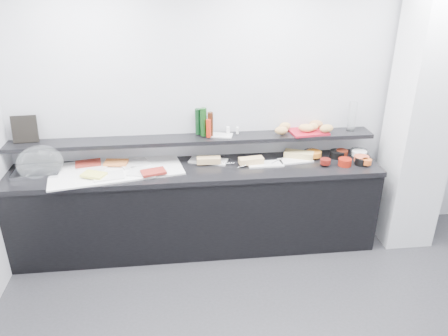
{
  "coord_description": "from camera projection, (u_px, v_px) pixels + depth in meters",
  "views": [
    {
      "loc": [
        -0.86,
        -2.16,
        2.68
      ],
      "look_at": [
        -0.45,
        1.45,
        1.0
      ],
      "focal_mm": 35.0,
      "sensor_mm": 36.0,
      "label": 1
    }
  ],
  "objects": [
    {
      "name": "back_wall",
      "position": [
        262.0,
        112.0,
        4.4
      ],
      "size": [
        5.0,
        0.02,
        2.7
      ],
      "primitive_type": "cube",
      "color": "silver",
      "rests_on": "ground"
    },
    {
      "name": "column",
      "position": [
        421.0,
        117.0,
        4.24
      ],
      "size": [
        0.5,
        0.5,
        2.7
      ],
      "primitive_type": "cube",
      "color": "white",
      "rests_on": "ground"
    },
    {
      "name": "buffet_cabinet",
      "position": [
        197.0,
        210.0,
        4.45
      ],
      "size": [
        3.6,
        0.6,
        0.85
      ],
      "primitive_type": "cube",
      "color": "black",
      "rests_on": "ground"
    },
    {
      "name": "counter_top",
      "position": [
        196.0,
        170.0,
        4.26
      ],
      "size": [
        3.62,
        0.62,
        0.05
      ],
      "primitive_type": "cube",
      "color": "black",
      "rests_on": "buffet_cabinet"
    },
    {
      "name": "wall_shelf",
      "position": [
        194.0,
        139.0,
        4.31
      ],
      "size": [
        3.6,
        0.25,
        0.04
      ],
      "primitive_type": "cube",
      "color": "black",
      "rests_on": "back_wall"
    },
    {
      "name": "cloche_base",
      "position": [
        38.0,
        172.0,
        4.12
      ],
      "size": [
        0.43,
        0.29,
        0.04
      ],
      "primitive_type": "cube",
      "rotation": [
        0.0,
        0.0,
        0.02
      ],
      "color": "#B9BBC0",
      "rests_on": "counter_top"
    },
    {
      "name": "cloche_dome",
      "position": [
        40.0,
        163.0,
        4.05
      ],
      "size": [
        0.48,
        0.38,
        0.34
      ],
      "primitive_type": "ellipsoid",
      "rotation": [
        0.0,
        0.0,
        0.28
      ],
      "color": "white",
      "rests_on": "cloche_base"
    },
    {
      "name": "linen_runner",
      "position": [
        116.0,
        169.0,
        4.2
      ],
      "size": [
        1.33,
        0.81,
        0.01
      ],
      "primitive_type": "cube",
      "rotation": [
        0.0,
        0.0,
        0.19
      ],
      "color": "white",
      "rests_on": "counter_top"
    },
    {
      "name": "platter_meat_a",
      "position": [
        92.0,
        165.0,
        4.26
      ],
      "size": [
        0.37,
        0.29,
        0.01
      ],
      "primitive_type": "cube",
      "rotation": [
        0.0,
        0.0,
        -0.24
      ],
      "color": "white",
      "rests_on": "linen_runner"
    },
    {
      "name": "food_meat_a",
      "position": [
        88.0,
        163.0,
        4.25
      ],
      "size": [
        0.26,
        0.19,
        0.02
      ],
      "primitive_type": "cube",
      "rotation": [
        0.0,
        0.0,
        0.18
      ],
      "color": "maroon",
      "rests_on": "platter_meat_a"
    },
    {
      "name": "platter_salmon",
      "position": [
        135.0,
        164.0,
        4.28
      ],
      "size": [
        0.32,
        0.27,
        0.01
      ],
      "primitive_type": "cube",
      "rotation": [
        0.0,
        0.0,
        0.41
      ],
      "color": "silver",
      "rests_on": "linen_runner"
    },
    {
      "name": "food_salmon",
      "position": [
        116.0,
        162.0,
        4.27
      ],
      "size": [
        0.24,
        0.17,
        0.02
      ],
      "primitive_type": "cube",
      "rotation": [
        0.0,
        0.0,
        -0.12
      ],
      "color": "orange",
      "rests_on": "platter_salmon"
    },
    {
      "name": "platter_cheese",
      "position": [
        109.0,
        176.0,
        4.03
      ],
      "size": [
        0.3,
        0.23,
        0.01
      ],
      "primitive_type": "cube",
      "rotation": [
        0.0,
        0.0,
        0.21
      ],
      "color": "white",
      "rests_on": "linen_runner"
    },
    {
      "name": "food_cheese",
      "position": [
        94.0,
        175.0,
        4.02
      ],
      "size": [
        0.25,
        0.21,
        0.02
      ],
      "primitive_type": "cube",
      "rotation": [
        0.0,
        0.0,
        -0.42
      ],
      "color": "#FFFB63",
      "rests_on": "platter_cheese"
    },
    {
      "name": "platter_meat_b",
      "position": [
        143.0,
        172.0,
        4.11
      ],
      "size": [
        0.31,
        0.24,
        0.01
      ],
      "primitive_type": "cube",
      "rotation": [
        0.0,
        0.0,
        -0.21
      ],
      "color": "white",
      "rests_on": "linen_runner"
    },
    {
      "name": "food_meat_b",
      "position": [
        153.0,
        172.0,
        4.07
      ],
      "size": [
        0.25,
        0.2,
        0.02
      ],
      "primitive_type": "cube",
      "rotation": [
        0.0,
        0.0,
        0.29
      ],
      "color": "maroon",
      "rests_on": "platter_meat_b"
    },
    {
      "name": "sandwich_plate_left",
      "position": [
        208.0,
        161.0,
        4.38
      ],
      "size": [
        0.41,
        0.27,
        0.01
      ],
      "primitive_type": "cube",
      "rotation": [
        0.0,
        0.0,
        -0.32
      ],
      "color": "white",
      "rests_on": "counter_top"
    },
    {
      "name": "sandwich_food_left",
      "position": [
        209.0,
        160.0,
        4.31
      ],
      "size": [
        0.24,
        0.1,
        0.06
      ],
      "primitive_type": "cube",
      "rotation": [
        0.0,
        0.0,
        -0.03
      ],
      "color": "tan",
      "rests_on": "sandwich_plate_left"
    },
    {
      "name": "tongs_left",
      "position": [
        226.0,
        163.0,
        4.3
      ],
      "size": [
        0.16,
        0.01,
        0.01
      ],
      "primitive_type": "cylinder",
      "rotation": [
        0.0,
        1.57,
        0.01
      ],
      "color": "#AEB0B5",
      "rests_on": "sandwich_plate_left"
    },
    {
      "name": "sandwich_plate_mid",
      "position": [
        265.0,
        164.0,
        4.31
      ],
      "size": [
        0.35,
        0.15,
        0.01
      ],
      "primitive_type": "cube",
      "rotation": [
        0.0,
        0.0,
        0.02
      ],
      "color": "white",
      "rests_on": "counter_top"
    },
    {
      "name": "sandwich_food_mid",
      "position": [
        251.0,
        161.0,
        4.3
      ],
      "size": [
        0.25,
        0.12,
        0.06
      ],
      "primitive_type": "cube",
      "rotation": [
        0.0,
        0.0,
        0.14
      ],
      "color": "#E7BA79",
      "rests_on": "sandwich_plate_mid"
    },
    {
      "name": "tongs_mid",
      "position": [
        244.0,
        166.0,
        4.24
      ],
      "size": [
        0.15,
        0.07,
        0.01
      ],
      "primitive_type": "cylinder",
      "rotation": [
        0.0,
        1.57,
        0.37
      ],
      "color": "silver",
      "rests_on": "sandwich_plate_mid"
    },
    {
      "name": "sandwich_plate_right",
      "position": [
        296.0,
        160.0,
        4.4
      ],
      "size": [
        0.35,
        0.19,
        0.01
      ],
      "primitive_type": "cube",
      "rotation": [
        0.0,
        0.0,
        0.13
      ],
      "color": "white",
      "rests_on": "counter_top"
    },
    {
      "name": "sandwich_food_right",
      "position": [
        299.0,
        154.0,
        4.44
      ],
      "size": [
        0.31,
        0.22,
        0.06
      ],
      "primitive_type": "cube",
      "rotation": [
        0.0,
        0.0,
        -0.42
      ],
      "color": "#DCC073",
      "rests_on": "sandwich_plate_right"
    },
    {
      "name": "tongs_right",
      "position": [
        277.0,
        161.0,
        4.35
      ],
      "size": [
        0.14,
        0.1,
        0.01
      ],
      "primitive_type": "cylinder",
      "rotation": [
        0.0,
        1.57,
        0.61
      ],
      "color": "silver",
      "rests_on": "sandwich_plate_right"
    },
    {
      "name": "bowl_glass_fruit",
      "position": [
        312.0,
        154.0,
        4.48
      ],
      "size": [
        0.19,
        0.19,
        0.07
      ],
      "primitive_type": "cylinder",
      "rotation": [
        0.0,
        0.0,
        -0.24
      ],
      "color": "white",
      "rests_on": "counter_top"
    },
    {
      "name": "fill_glass_fruit",
      "position": [
        314.0,
        154.0,
        4.45
      ],
      "size": [
        0.19,
        0.19,
        0.05
      ],
      "primitive_type": "cylinder",
      "rotation": [
        0.0,
        0.0,
        0.25
      ],
      "color": "orange",
      "rests_on": "bowl_glass_fruit"
    },
    {
      "name": "bowl_black_jam",
      "position": [
        337.0,
        154.0,
        4.47
      ],
      "size": [
        0.19,
        0.19,
        0.07
      ],
      "primitive_type": "cylinder",
      "rotation": [
        0.0,
        0.0,
        -0.32
      ],
      "color": "black",
      "rests_on": "counter_top"
    },
    {
      "name": "fill_black_jam",
      "position": [
        342.0,
        152.0,
        4.48
      ],
      "size": [
        0.15,
        0.15,
        0.05
      ],
      "primitive_type": "cylinder",
      "rotation": [
        0.0,
        0.0,
        0.37
      ],
      "color": "#5E1C0D",
      "rests_on": "bowl_black_jam"
    },
    {
      "name": "bowl_glass_cream",
      "position": [
        359.0,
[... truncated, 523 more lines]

